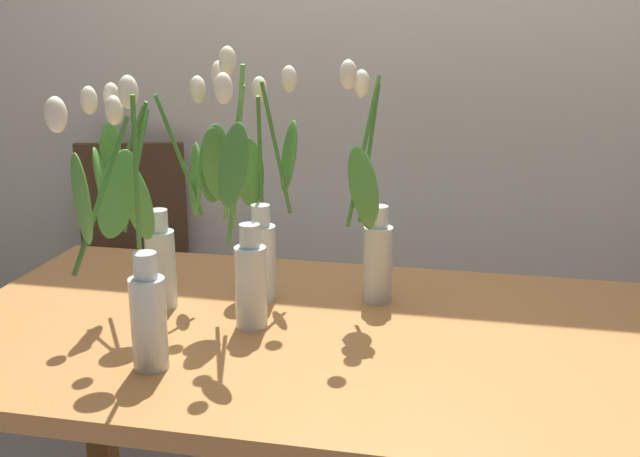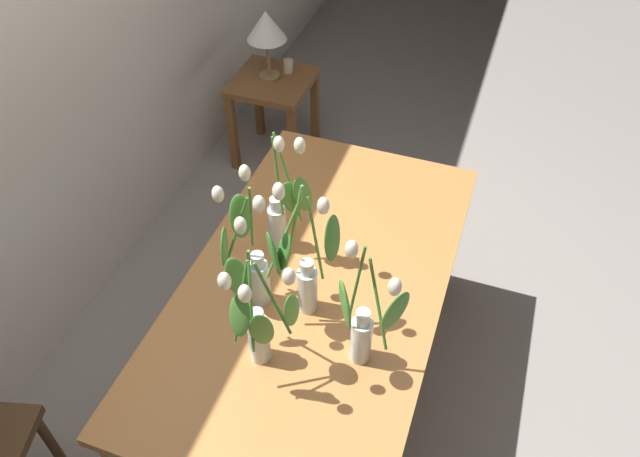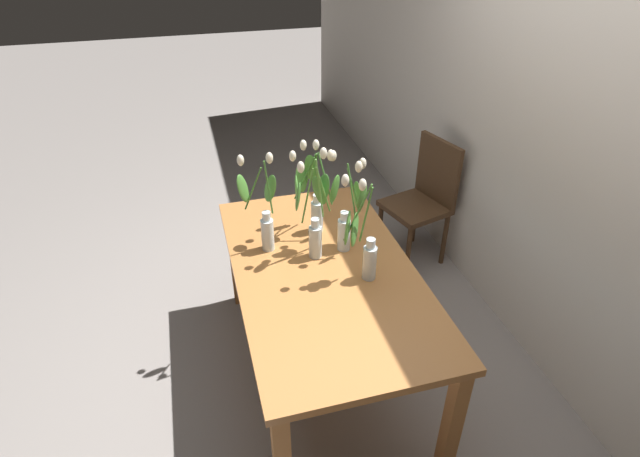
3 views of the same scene
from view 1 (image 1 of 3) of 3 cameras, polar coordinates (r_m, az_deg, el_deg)
name	(u,v)px [view 1 (image 1 of 3)]	position (r m, az deg, el deg)	size (l,w,h in m)	color
room_wall_rear	(389,26)	(2.76, 5.21, 15.03)	(9.00, 0.10, 2.70)	silver
dining_table	(310,367)	(1.67, -0.75, -10.46)	(1.60, 0.90, 0.74)	#B7753D
tulip_vase_0	(149,216)	(1.72, -12.84, 0.93)	(0.24, 0.27, 0.52)	silver
tulip_vase_1	(133,276)	(1.43, -13.94, -3.49)	(0.15, 0.23, 0.55)	silver
tulip_vase_2	(264,223)	(1.76, -4.23, 0.39)	(0.18, 0.15, 0.54)	silver
tulip_vase_3	(372,232)	(1.71, 3.98, -0.23)	(0.12, 0.18, 0.56)	silver
tulip_vase_4	(239,226)	(1.59, -6.15, 0.18)	(0.18, 0.24, 0.59)	silver
dining_chair	(131,256)	(2.89, -14.11, -2.01)	(0.49, 0.49, 0.93)	#4C331E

